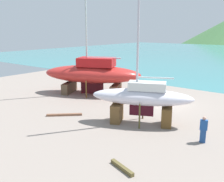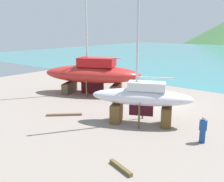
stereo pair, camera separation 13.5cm
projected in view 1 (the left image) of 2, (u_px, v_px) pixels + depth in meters
name	position (u px, v px, depth m)	size (l,w,h in m)	color
ground_plane	(136.00, 120.00, 19.30)	(49.96, 49.96, 0.00)	gray
sailboat_far_slipway	(142.00, 98.00, 18.07)	(7.30, 4.74, 12.66)	brown
sailboat_mid_port	(92.00, 73.00, 26.64)	(10.81, 7.52, 14.68)	brown
worker	(203.00, 129.00, 15.20)	(0.49, 0.37, 1.64)	navy
barrel_blue_faded	(165.00, 96.00, 24.50)	(0.56, 0.56, 0.83)	#242F25
timber_plank_near	(64.00, 115.00, 20.14)	(2.77, 0.23, 0.16)	brown
timber_plank_far	(122.00, 168.00, 12.38)	(1.67, 0.20, 0.19)	brown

